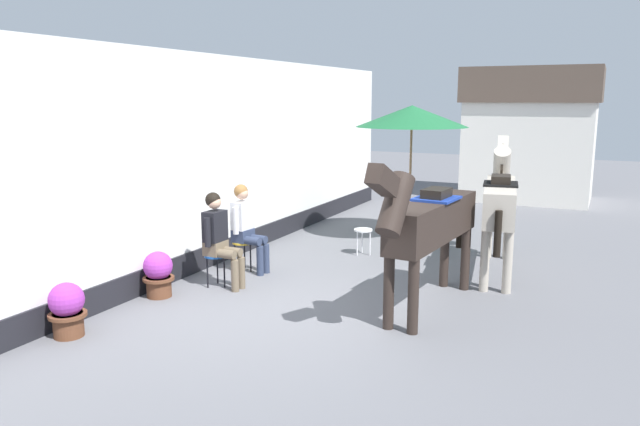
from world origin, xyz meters
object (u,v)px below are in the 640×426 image
cafe_parasol (412,117)px  flower_planter_near (67,309)px  seated_visitor_near (219,235)px  saddled_horse_near (429,223)px  seated_visitor_far (246,223)px  flower_planter_far (158,273)px  spare_stool_white (363,232)px  saddled_horse_far (500,200)px

cafe_parasol → flower_planter_near: bearing=-108.2°
seated_visitor_near → flower_planter_near: 2.40m
saddled_horse_near → flower_planter_near: saddled_horse_near is taller
seated_visitor_far → flower_planter_far: (-0.42, -1.59, -0.44)m
seated_visitor_near → cafe_parasol: (1.59, 4.02, 1.59)m
spare_stool_white → seated_visitor_far: bearing=-126.0°
flower_planter_far → seated_visitor_far: bearing=75.2°
saddled_horse_far → flower_planter_near: bearing=-129.3°
seated_visitor_far → flower_planter_near: 3.22m
flower_planter_near → cafe_parasol: cafe_parasol is taller
saddled_horse_far → cafe_parasol: (-1.90, 1.45, 1.20)m
cafe_parasol → spare_stool_white: bearing=-105.6°
saddled_horse_near → cafe_parasol: (-1.39, 3.67, 1.20)m
saddled_horse_near → saddled_horse_far: 2.28m
saddled_horse_far → spare_stool_white: size_ratio=6.48×
flower_planter_near → flower_planter_far: bearing=90.4°
saddled_horse_far → seated_visitor_far: bearing=-154.4°
seated_visitor_near → flower_planter_near: size_ratio=2.17×
saddled_horse_near → flower_planter_near: size_ratio=4.68×
saddled_horse_far → cafe_parasol: bearing=142.6°
seated_visitor_near → seated_visitor_far: 0.86m
saddled_horse_near → spare_stool_white: bearing=128.1°
saddled_horse_near → saddled_horse_far: (0.51, 2.22, 0.00)m
saddled_horse_far → saddled_horse_near: bearing=-102.9°
seated_visitor_far → cafe_parasol: (1.67, 3.16, 1.59)m
flower_planter_far → spare_stool_white: 3.76m
flower_planter_far → cafe_parasol: cafe_parasol is taller
flower_planter_near → spare_stool_white: flower_planter_near is taller
cafe_parasol → spare_stool_white: cafe_parasol is taller
flower_planter_near → spare_stool_white: size_ratio=1.39×
saddled_horse_far → flower_planter_far: (-4.00, -3.30, -0.82)m
seated_visitor_far → saddled_horse_far: saddled_horse_far is taller
flower_planter_far → spare_stool_white: flower_planter_far is taller
seated_visitor_far → cafe_parasol: bearing=62.1°
flower_planter_near → cafe_parasol: (2.08, 6.33, 2.03)m
seated_visitor_near → saddled_horse_near: (2.98, 0.35, 0.38)m
seated_visitor_near → seated_visitor_far: size_ratio=1.00×
flower_planter_far → saddled_horse_near: bearing=17.3°
flower_planter_far → cafe_parasol: size_ratio=0.25×
flower_planter_near → seated_visitor_far: bearing=82.6°
flower_planter_near → spare_stool_white: 5.21m
saddled_horse_near → flower_planter_far: 3.74m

